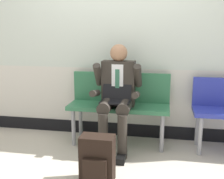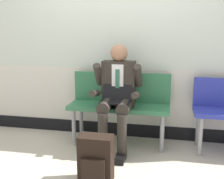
% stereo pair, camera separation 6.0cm
% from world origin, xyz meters
% --- Properties ---
extents(ground_plane, '(18.00, 18.00, 0.00)m').
position_xyz_m(ground_plane, '(0.00, 0.00, 0.00)').
color(ground_plane, '#B2A899').
extents(station_wall, '(5.42, 0.14, 2.90)m').
position_xyz_m(station_wall, '(0.00, 0.57, 1.44)').
color(station_wall, beige).
rests_on(station_wall, ground).
extents(bench_with_person, '(1.25, 0.42, 0.89)m').
position_xyz_m(bench_with_person, '(0.09, 0.29, 0.55)').
color(bench_with_person, '#2D6B47').
rests_on(bench_with_person, ground).
extents(person_seated, '(0.57, 0.70, 1.26)m').
position_xyz_m(person_seated, '(0.09, 0.10, 0.68)').
color(person_seated, '#2D2823').
rests_on(person_seated, ground).
extents(backpack, '(0.32, 0.23, 0.46)m').
position_xyz_m(backpack, '(0.04, -0.72, 0.22)').
color(backpack, black).
rests_on(backpack, ground).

